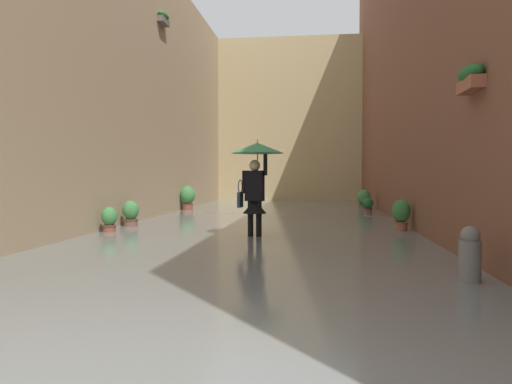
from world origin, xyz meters
The scene contains 13 objects.
ground_plane centered at (0.00, -10.74, 0.00)m, with size 60.00×60.00×0.00m, color gray.
flood_water centered at (0.00, -10.74, 0.05)m, with size 7.98×27.48×0.10m, color slate.
building_facade_left centered at (-4.49, -10.74, 5.48)m, with size 2.04×25.48×10.97m.
building_facade_right centered at (4.49, -10.74, 4.14)m, with size 2.04×25.48×8.28m.
building_facade_far centered at (0.00, -22.38, 4.13)m, with size 10.78×1.80×8.26m, color tan.
person_wading centered at (-0.09, -7.43, 1.54)m, with size 1.11×1.11×2.14m.
potted_plant_far_left centered at (-3.09, -15.38, 0.44)m, with size 0.47×0.47×0.85m.
potted_plant_far_right centered at (3.31, -7.80, 0.36)m, with size 0.36×0.36×0.67m.
potted_plant_mid_right centered at (3.32, -14.55, 0.56)m, with size 0.56×0.56×0.97m.
potted_plant_near_right centered at (3.30, -9.03, 0.39)m, with size 0.41×0.41×0.74m.
potted_plant_near_left centered at (-3.31, -8.92, 0.47)m, with size 0.42×0.42×0.82m.
potted_plant_mid_left centered at (-3.07, -13.71, 0.34)m, with size 0.36×0.36×0.62m.
mooring_bollard centered at (-3.19, -3.53, 0.39)m, with size 0.26×0.26×0.78m.
Camera 1 is at (-1.33, 2.52, 1.41)m, focal length 33.62 mm.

